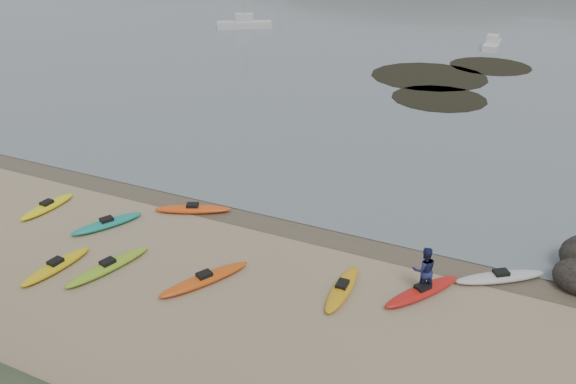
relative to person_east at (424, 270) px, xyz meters
The scene contains 6 objects.
ground 7.44m from the person_east, 158.32° to the left, with size 600.00×600.00×0.00m, color tan.
wet_sand 7.33m from the person_east, 160.52° to the left, with size 60.00×60.00×0.00m, color brown.
kayaks 8.41m from the person_east, behind, with size 22.50×9.74×0.34m.
person_east is the anchor object (origin of this frame).
kelp_mats 32.09m from the person_east, 99.08° to the left, with size 13.17×19.90×0.04m.
moored_boats 83.04m from the person_east, 95.22° to the left, with size 95.38×70.77×1.23m.
Camera 1 is at (9.69, -20.55, 12.66)m, focal length 35.00 mm.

